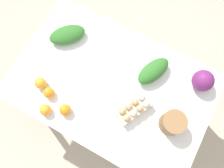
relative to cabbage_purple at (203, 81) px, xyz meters
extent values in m
plane|color=#B2A899|center=(0.51, 0.29, -0.79)|extent=(8.00, 8.00, 0.00)
cube|color=silver|center=(0.51, 0.29, -0.09)|extent=(1.33, 0.86, 0.03)
cylinder|color=brown|center=(-0.10, -0.08, -0.45)|extent=(0.06, 0.06, 0.69)
cylinder|color=brown|center=(1.11, -0.08, -0.45)|extent=(0.06, 0.06, 0.69)
cylinder|color=brown|center=(1.11, 0.66, -0.45)|extent=(0.06, 0.06, 0.69)
sphere|color=#6B2366|center=(0.00, 0.00, 0.00)|extent=(0.14, 0.14, 0.14)
cube|color=beige|center=(0.31, 0.37, -0.04)|extent=(0.20, 0.26, 0.06)
sphere|color=white|center=(0.30, 0.29, 0.00)|extent=(0.04, 0.04, 0.04)
sphere|color=tan|center=(0.32, 0.34, 0.00)|extent=(0.04, 0.04, 0.04)
sphere|color=tan|center=(0.34, 0.38, 0.00)|extent=(0.04, 0.04, 0.04)
sphere|color=tan|center=(0.36, 0.43, 0.00)|extent=(0.04, 0.04, 0.04)
sphere|color=white|center=(0.25, 0.31, 0.00)|extent=(0.04, 0.04, 0.04)
sphere|color=tan|center=(0.28, 0.36, 0.00)|extent=(0.04, 0.04, 0.04)
sphere|color=white|center=(0.30, 0.40, 0.00)|extent=(0.04, 0.04, 0.04)
sphere|color=tan|center=(0.32, 0.45, 0.00)|extent=(0.04, 0.04, 0.04)
cylinder|color=olive|center=(0.06, 0.34, 0.00)|extent=(0.15, 0.15, 0.13)
ellipsoid|color=#2D6B28|center=(0.31, 0.09, -0.02)|extent=(0.21, 0.28, 0.10)
ellipsoid|color=#2D6B28|center=(0.95, 0.13, -0.03)|extent=(0.27, 0.28, 0.08)
sphere|color=orange|center=(0.84, 0.54, -0.03)|extent=(0.07, 0.07, 0.07)
sphere|color=orange|center=(0.79, 0.65, -0.03)|extent=(0.07, 0.07, 0.07)
sphere|color=orange|center=(0.92, 0.51, -0.03)|extent=(0.08, 0.08, 0.08)
sphere|color=orange|center=(0.68, 0.59, -0.03)|extent=(0.07, 0.07, 0.07)
camera|label=1|loc=(0.31, 0.65, 1.34)|focal=35.00mm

